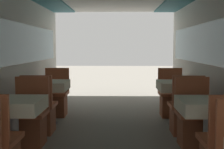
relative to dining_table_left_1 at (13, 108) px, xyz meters
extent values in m
cylinder|color=#B7B7BC|center=(0.00, 0.00, -0.25)|extent=(0.10, 0.10, 0.68)
cube|color=#93704C|center=(0.00, 0.00, 0.09)|extent=(0.60, 0.60, 0.02)
cube|color=beige|center=(0.00, 0.00, 0.03)|extent=(0.64, 0.64, 0.15)
cube|color=brown|center=(0.00, 0.57, -0.41)|extent=(0.39, 0.39, 0.40)
cube|color=#B25633|center=(0.00, 0.57, -0.19)|extent=(0.45, 0.45, 0.05)
cube|color=#B25633|center=(0.00, 0.78, 0.06)|extent=(0.45, 0.04, 0.44)
cylinder|color=#4C4C51|center=(0.00, 1.75, -0.60)|extent=(0.29, 0.29, 0.01)
cylinder|color=#B7B7BC|center=(0.00, 1.75, -0.25)|extent=(0.10, 0.10, 0.68)
cube|color=#93704C|center=(0.00, 1.75, 0.09)|extent=(0.60, 0.60, 0.02)
cube|color=beige|center=(0.00, 1.75, 0.03)|extent=(0.64, 0.64, 0.15)
cube|color=brown|center=(0.00, 1.18, -0.41)|extent=(0.39, 0.39, 0.40)
cube|color=#B25633|center=(0.00, 1.18, -0.19)|extent=(0.45, 0.45, 0.05)
cube|color=#B25633|center=(0.00, 0.97, 0.06)|extent=(0.45, 0.04, 0.44)
cube|color=brown|center=(0.00, 2.32, -0.41)|extent=(0.39, 0.39, 0.40)
cube|color=#B25633|center=(0.00, 2.32, -0.19)|extent=(0.45, 0.45, 0.05)
cube|color=#B25633|center=(0.00, 2.53, 0.06)|extent=(0.45, 0.04, 0.44)
cylinder|color=#B7B7BC|center=(2.15, 0.00, -0.25)|extent=(0.10, 0.10, 0.68)
cube|color=#93704C|center=(2.15, 0.00, 0.09)|extent=(0.60, 0.60, 0.02)
cube|color=beige|center=(2.15, 0.00, 0.03)|extent=(0.64, 0.64, 0.15)
cube|color=brown|center=(2.15, 0.57, -0.41)|extent=(0.39, 0.39, 0.40)
cube|color=#B25633|center=(2.15, 0.57, -0.19)|extent=(0.45, 0.45, 0.05)
cube|color=#B25633|center=(2.15, 0.78, 0.06)|extent=(0.45, 0.04, 0.44)
cylinder|color=#4C4C51|center=(2.15, 1.75, -0.60)|extent=(0.29, 0.29, 0.01)
cylinder|color=#B7B7BC|center=(2.15, 1.75, -0.25)|extent=(0.10, 0.10, 0.68)
cube|color=#93704C|center=(2.15, 1.75, 0.09)|extent=(0.60, 0.60, 0.02)
cube|color=beige|center=(2.15, 1.75, 0.03)|extent=(0.64, 0.64, 0.15)
cube|color=brown|center=(2.15, 1.18, -0.41)|extent=(0.39, 0.39, 0.40)
cube|color=#B25633|center=(2.15, 1.18, -0.19)|extent=(0.45, 0.45, 0.05)
cube|color=#B25633|center=(2.15, 0.97, 0.06)|extent=(0.45, 0.04, 0.44)
cube|color=brown|center=(2.15, 2.32, -0.41)|extent=(0.39, 0.39, 0.40)
cube|color=#B25633|center=(2.15, 2.32, -0.19)|extent=(0.45, 0.45, 0.05)
cube|color=#B25633|center=(2.15, 2.53, 0.06)|extent=(0.45, 0.04, 0.44)
camera|label=1|loc=(1.15, -3.38, 0.68)|focal=50.00mm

